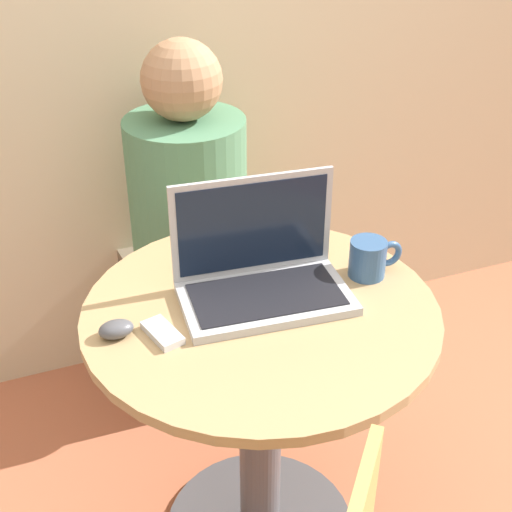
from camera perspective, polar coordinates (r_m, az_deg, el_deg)
name	(u,v)px	position (r m, az deg, el deg)	size (l,w,h in m)	color
round_table	(260,390)	(1.70, 0.36, -10.66)	(0.78, 0.78, 0.73)	#4C4C51
laptop	(261,271)	(1.56, 0.40, -1.21)	(0.39, 0.25, 0.26)	#B7B7BC
cell_phone	(162,333)	(1.48, -7.49, -6.13)	(0.07, 0.11, 0.02)	silver
computer_mouse	(116,329)	(1.49, -11.13, -5.76)	(0.07, 0.05, 0.04)	#4C4C51
coffee_cup	(370,258)	(1.66, 9.07, -0.16)	(0.13, 0.09, 0.09)	#335684
person_seated	(185,253)	(2.23, -5.72, 0.21)	(0.36, 0.54, 1.16)	brown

